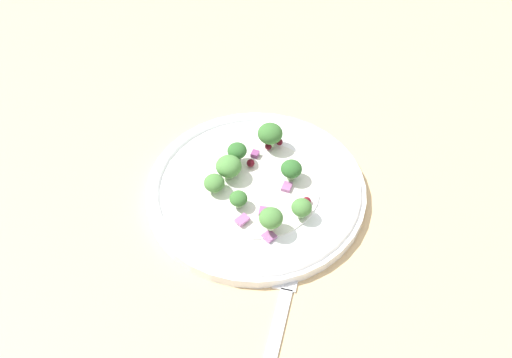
% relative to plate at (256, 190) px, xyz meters
% --- Properties ---
extents(ground_plane, '(1.80, 1.80, 0.02)m').
position_rel_plate_xyz_m(ground_plane, '(0.01, -0.02, -0.02)').
color(ground_plane, tan).
extents(plate, '(0.24, 0.24, 0.02)m').
position_rel_plate_xyz_m(plate, '(0.00, 0.00, 0.00)').
color(plate, white).
rests_on(plate, ground_plane).
extents(dressing_pool, '(0.14, 0.14, 0.00)m').
position_rel_plate_xyz_m(dressing_pool, '(0.00, -0.00, 0.00)').
color(dressing_pool, white).
rests_on(dressing_pool, plate).
extents(broccoli_floret_0, '(0.02, 0.02, 0.02)m').
position_rel_plate_xyz_m(broccoli_floret_0, '(-0.01, 0.04, 0.02)').
color(broccoli_floret_0, '#8EB77A').
rests_on(broccoli_floret_0, plate).
extents(broccoli_floret_1, '(0.02, 0.02, 0.02)m').
position_rel_plate_xyz_m(broccoli_floret_1, '(0.04, -0.05, 0.02)').
color(broccoli_floret_1, '#8EB77A').
rests_on(broccoli_floret_1, plate).
extents(broccoli_floret_2, '(0.03, 0.03, 0.03)m').
position_rel_plate_xyz_m(broccoli_floret_2, '(-0.03, 0.02, 0.02)').
color(broccoli_floret_2, '#9EC684').
rests_on(broccoli_floret_2, plate).
extents(broccoli_floret_3, '(0.02, 0.02, 0.02)m').
position_rel_plate_xyz_m(broccoli_floret_3, '(0.04, 0.00, 0.02)').
color(broccoli_floret_3, '#8EB77A').
rests_on(broccoli_floret_3, plate).
extents(broccoli_floret_4, '(0.02, 0.02, 0.02)m').
position_rel_plate_xyz_m(broccoli_floret_4, '(-0.05, 0.00, 0.02)').
color(broccoli_floret_4, '#ADD18E').
rests_on(broccoli_floret_4, plate).
extents(broccoli_floret_5, '(0.02, 0.02, 0.02)m').
position_rel_plate_xyz_m(broccoli_floret_5, '(-0.02, -0.02, 0.02)').
color(broccoli_floret_5, '#9EC684').
rests_on(broccoli_floret_5, plate).
extents(broccoli_floret_6, '(0.02, 0.02, 0.03)m').
position_rel_plate_xyz_m(broccoli_floret_6, '(0.00, -0.06, 0.03)').
color(broccoli_floret_6, '#ADD18E').
rests_on(broccoli_floret_6, plate).
extents(broccoli_floret_7, '(0.03, 0.03, 0.03)m').
position_rel_plate_xyz_m(broccoli_floret_7, '(0.03, 0.06, 0.03)').
color(broccoli_floret_7, '#8EB77A').
rests_on(broccoli_floret_7, plate).
extents(cranberry_0, '(0.01, 0.01, 0.01)m').
position_rel_plate_xyz_m(cranberry_0, '(0.05, -0.03, 0.01)').
color(cranberry_0, maroon).
rests_on(cranberry_0, plate).
extents(cranberry_1, '(0.01, 0.01, 0.01)m').
position_rel_plate_xyz_m(cranberry_1, '(0.03, 0.05, 0.01)').
color(cranberry_1, '#4C0A14').
rests_on(cranberry_1, plate).
extents(cranberry_2, '(0.01, 0.01, 0.01)m').
position_rel_plate_xyz_m(cranberry_2, '(0.04, 0.06, 0.01)').
color(cranberry_2, '#4C0A14').
rests_on(cranberry_2, plate).
extents(cranberry_3, '(0.01, 0.01, 0.01)m').
position_rel_plate_xyz_m(cranberry_3, '(0.00, 0.03, 0.01)').
color(cranberry_3, '#4C0A14').
rests_on(cranberry_3, plate).
extents(cranberry_4, '(0.01, 0.01, 0.01)m').
position_rel_plate_xyz_m(cranberry_4, '(0.00, -0.06, 0.01)').
color(cranberry_4, maroon).
rests_on(cranberry_4, plate).
extents(onion_bit_0, '(0.01, 0.01, 0.01)m').
position_rel_plate_xyz_m(onion_bit_0, '(-0.00, -0.04, 0.01)').
color(onion_bit_0, '#934C84').
rests_on(onion_bit_0, plate).
extents(onion_bit_1, '(0.01, 0.01, 0.01)m').
position_rel_plate_xyz_m(onion_bit_1, '(0.01, 0.05, 0.01)').
color(onion_bit_1, '#843D75').
rests_on(onion_bit_1, plate).
extents(onion_bit_2, '(0.01, 0.02, 0.01)m').
position_rel_plate_xyz_m(onion_bit_2, '(0.03, -0.01, 0.01)').
color(onion_bit_2, '#A35B93').
rests_on(onion_bit_2, plate).
extents(onion_bit_3, '(0.02, 0.02, 0.00)m').
position_rel_plate_xyz_m(onion_bit_3, '(-0.00, -0.07, 0.01)').
color(onion_bit_3, '#A35B93').
rests_on(onion_bit_3, plate).
extents(onion_bit_4, '(0.02, 0.02, 0.00)m').
position_rel_plate_xyz_m(onion_bit_4, '(-0.02, -0.04, 0.01)').
color(onion_bit_4, '#A35B93').
rests_on(onion_bit_4, plate).
extents(fork, '(0.10, 0.18, 0.01)m').
position_rel_plate_xyz_m(fork, '(-0.01, -0.17, -0.01)').
color(fork, silver).
rests_on(fork, ground_plane).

